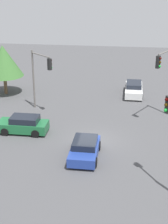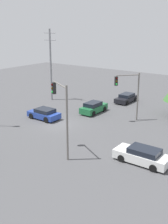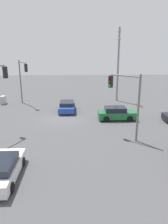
{
  "view_description": "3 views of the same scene",
  "coord_description": "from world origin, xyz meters",
  "px_view_note": "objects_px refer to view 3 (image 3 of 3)",
  "views": [
    {
      "loc": [
        -24.67,
        -2.56,
        12.45
      ],
      "look_at": [
        1.89,
        1.12,
        1.73
      ],
      "focal_mm": 55.0,
      "sensor_mm": 36.0,
      "label": 1
    },
    {
      "loc": [
        20.87,
        -23.26,
        11.25
      ],
      "look_at": [
        2.87,
        1.29,
        1.69
      ],
      "focal_mm": 45.0,
      "sensor_mm": 36.0,
      "label": 2
    },
    {
      "loc": [
        24.29,
        1.52,
        7.97
      ],
      "look_at": [
        2.09,
        2.43,
        1.29
      ],
      "focal_mm": 35.0,
      "sensor_mm": 36.0,
      "label": 3
    }
  ],
  "objects_px": {
    "sedan_blue": "(67,106)",
    "sedan_green": "(117,113)",
    "traffic_signal_main": "(126,95)",
    "sedan_white": "(2,169)",
    "electrical_cabinet": "(3,100)",
    "traffic_signal_cross": "(23,75)"
  },
  "relations": [
    {
      "from": "sedan_green",
      "to": "traffic_signal_main",
      "type": "xyz_separation_m",
      "value": [
        5.19,
        -0.25,
        3.26
      ]
    },
    {
      "from": "sedan_blue",
      "to": "traffic_signal_main",
      "type": "bearing_deg",
      "value": -57.76
    },
    {
      "from": "sedan_blue",
      "to": "sedan_green",
      "type": "bearing_deg",
      "value": -31.4
    },
    {
      "from": "sedan_green",
      "to": "traffic_signal_main",
      "type": "relative_size",
      "value": 0.72
    },
    {
      "from": "sedan_green",
      "to": "electrical_cabinet",
      "type": "height_order",
      "value": "sedan_green"
    },
    {
      "from": "sedan_white",
      "to": "traffic_signal_main",
      "type": "relative_size",
      "value": 0.8
    },
    {
      "from": "traffic_signal_main",
      "to": "traffic_signal_cross",
      "type": "distance_m",
      "value": 17.03
    },
    {
      "from": "sedan_green",
      "to": "electrical_cabinet",
      "type": "distance_m",
      "value": 16.87
    },
    {
      "from": "sedan_blue",
      "to": "traffic_signal_main",
      "type": "distance_m",
      "value": 10.78
    },
    {
      "from": "electrical_cabinet",
      "to": "sedan_white",
      "type": "bearing_deg",
      "value": 17.13
    },
    {
      "from": "sedan_blue",
      "to": "traffic_signal_cross",
      "type": "distance_m",
      "value": 8.03
    },
    {
      "from": "sedan_green",
      "to": "traffic_signal_cross",
      "type": "bearing_deg",
      "value": -121.33
    },
    {
      "from": "sedan_white",
      "to": "electrical_cabinet",
      "type": "relative_size",
      "value": 3.98
    },
    {
      "from": "sedan_white",
      "to": "traffic_signal_main",
      "type": "bearing_deg",
      "value": 34.17
    },
    {
      "from": "traffic_signal_main",
      "to": "sedan_white",
      "type": "bearing_deg",
      "value": 75.03
    },
    {
      "from": "traffic_signal_cross",
      "to": "electrical_cabinet",
      "type": "bearing_deg",
      "value": -128.43
    },
    {
      "from": "sedan_green",
      "to": "sedan_blue",
      "type": "relative_size",
      "value": 1.04
    },
    {
      "from": "sedan_green",
      "to": "traffic_signal_main",
      "type": "distance_m",
      "value": 6.13
    },
    {
      "from": "sedan_green",
      "to": "sedan_white",
      "type": "height_order",
      "value": "sedan_green"
    },
    {
      "from": "sedan_green",
      "to": "traffic_signal_cross",
      "type": "distance_m",
      "value": 14.35
    },
    {
      "from": "sedan_blue",
      "to": "sedan_white",
      "type": "relative_size",
      "value": 0.87
    },
    {
      "from": "sedan_green",
      "to": "sedan_white",
      "type": "bearing_deg",
      "value": -39.28
    }
  ]
}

